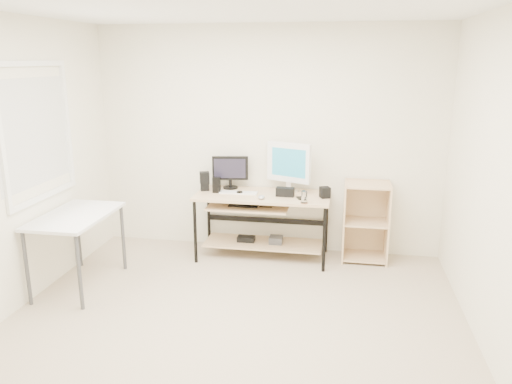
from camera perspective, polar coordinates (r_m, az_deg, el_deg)
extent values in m
cube|color=#BAA88F|center=(4.36, -2.91, -15.65)|extent=(4.00, 4.00, 0.01)
cube|color=white|center=(3.77, -3.47, 20.88)|extent=(4.00, 4.00, 0.01)
cube|color=white|center=(5.79, 1.33, 5.88)|extent=(4.00, 0.01, 2.60)
cube|color=white|center=(2.08, -16.00, -11.79)|extent=(4.00, 0.01, 2.60)
cube|color=white|center=(3.94, 26.51, -0.08)|extent=(0.01, 4.00, 2.60)
cube|color=white|center=(5.16, -23.69, 6.31)|extent=(0.01, 1.00, 1.20)
cube|color=#D3B486|center=(5.58, 0.76, -0.42)|extent=(1.50, 0.65, 0.03)
cube|color=#D3B486|center=(5.59, -0.84, -1.62)|extent=(0.90, 0.49, 0.02)
cube|color=#D3B486|center=(5.81, 0.82, -5.86)|extent=(1.35, 0.46, 0.02)
cube|color=black|center=(5.59, -1.35, -1.43)|extent=(0.33, 0.22, 0.01)
cylinder|color=black|center=(5.50, 1.10, -1.71)|extent=(0.14, 0.01, 0.01)
cube|color=#404043|center=(5.77, 2.30, -5.48)|extent=(0.15, 0.15, 0.08)
cube|color=black|center=(5.83, -1.13, -5.37)|extent=(0.20, 0.12, 0.06)
cylinder|color=black|center=(5.58, -6.96, -4.56)|extent=(0.04, 0.04, 0.72)
cylinder|color=black|center=(6.10, -5.42, -2.80)|extent=(0.04, 0.04, 0.72)
cylinder|color=black|center=(5.36, 7.80, -5.43)|extent=(0.04, 0.04, 0.72)
cylinder|color=black|center=(5.90, 8.04, -3.52)|extent=(0.04, 0.04, 0.72)
cube|color=white|center=(5.17, -19.96, -2.59)|extent=(0.60, 1.00, 0.03)
cylinder|color=#404043|center=(5.07, -24.73, -7.95)|extent=(0.04, 0.04, 0.72)
cylinder|color=#404043|center=(5.79, -19.64, -4.63)|extent=(0.04, 0.04, 0.72)
cylinder|color=#404043|center=(4.80, -19.54, -8.68)|extent=(0.04, 0.04, 0.72)
cylinder|color=#404043|center=(5.56, -14.95, -5.06)|extent=(0.04, 0.04, 0.72)
cube|color=beige|center=(5.71, 10.01, -3.26)|extent=(0.02, 0.40, 0.90)
cube|color=beige|center=(5.74, 14.82, -3.46)|extent=(0.02, 0.40, 0.90)
cube|color=beige|center=(5.90, 12.36, -2.79)|extent=(0.50, 0.02, 0.90)
cube|color=beige|center=(5.86, 12.20, -7.17)|extent=(0.46, 0.38, 0.02)
cube|color=beige|center=(5.72, 12.42, -3.36)|extent=(0.46, 0.38, 0.02)
cube|color=beige|center=(5.60, 12.66, 0.82)|extent=(0.46, 0.38, 0.02)
cylinder|color=black|center=(5.84, -2.93, 0.51)|extent=(0.17, 0.17, 0.02)
cylinder|color=black|center=(5.83, -2.94, 1.01)|extent=(0.04, 0.04, 0.09)
cube|color=black|center=(5.79, -2.96, 2.75)|extent=(0.42, 0.11, 0.28)
cube|color=black|center=(5.76, -3.02, 2.70)|extent=(0.35, 0.06, 0.22)
cube|color=silver|center=(5.69, 3.72, 0.09)|extent=(0.19, 0.17, 0.02)
cylinder|color=silver|center=(5.67, 3.73, 0.69)|extent=(0.05, 0.05, 0.11)
cube|color=white|center=(5.61, 3.78, 3.41)|extent=(0.51, 0.25, 0.44)
cube|color=teal|center=(5.58, 3.74, 3.35)|extent=(0.42, 0.17, 0.36)
cube|color=white|center=(5.62, -2.02, -0.07)|extent=(0.43, 0.12, 0.01)
ellipsoid|color=#AEAEB3|center=(5.39, 0.62, -0.59)|extent=(0.08, 0.12, 0.04)
cube|color=black|center=(5.49, 3.35, 0.00)|extent=(0.20, 0.10, 0.10)
cube|color=black|center=(5.77, -5.88, 0.62)|extent=(0.12, 0.12, 0.09)
cube|color=black|center=(5.74, -5.90, 1.65)|extent=(0.14, 0.14, 0.13)
cube|color=black|center=(5.48, 7.88, -0.04)|extent=(0.13, 0.13, 0.12)
cube|color=black|center=(5.64, -4.53, 0.82)|extent=(0.09, 0.06, 0.18)
cylinder|color=black|center=(5.59, -1.88, -0.08)|extent=(0.08, 0.08, 0.03)
cube|color=black|center=(5.43, 5.10, -0.70)|extent=(0.11, 0.14, 0.01)
cylinder|color=#905F41|center=(5.26, 5.52, -1.25)|extent=(0.09, 0.09, 0.01)
cylinder|color=white|center=(5.24, 5.54, -0.56)|extent=(0.07, 0.07, 0.13)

